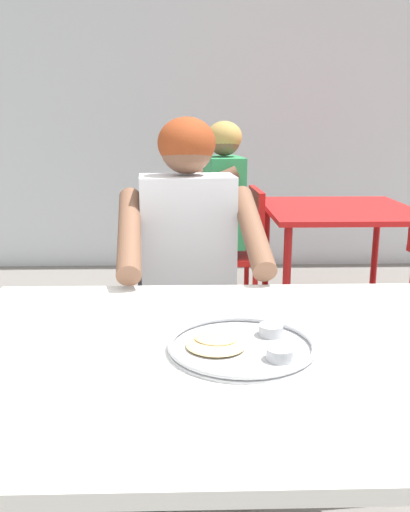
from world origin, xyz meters
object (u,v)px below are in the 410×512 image
(table_foreground, at_px, (224,375))
(table_background_red, at_px, (339,220))
(chair_red_left, at_px, (238,245))
(patron_background, at_px, (209,206))
(chair_foreground, at_px, (186,307))
(diner_foreground, at_px, (190,263))
(thali_tray, at_px, (242,345))

(table_foreground, bearing_deg, table_background_red, 68.45)
(chair_red_left, distance_m, patron_background, 0.31)
(table_foreground, distance_m, chair_red_left, 2.14)
(chair_foreground, relative_size, diner_foreground, 0.69)
(diner_foreground, relative_size, patron_background, 1.02)
(table_background_red, relative_size, chair_red_left, 1.13)
(table_background_red, bearing_deg, diner_foreground, -123.74)
(table_foreground, relative_size, thali_tray, 3.93)
(chair_red_left, bearing_deg, thali_tray, -94.89)
(thali_tray, height_order, chair_foreground, chair_foreground)
(table_background_red, bearing_deg, patron_background, -179.19)
(patron_background, bearing_deg, table_background_red, 0.81)
(table_background_red, distance_m, patron_background, 0.79)
(thali_tray, distance_m, patron_background, 2.09)
(chair_foreground, bearing_deg, table_foreground, -84.52)
(thali_tray, distance_m, chair_foreground, 1.01)
(chair_red_left, bearing_deg, patron_background, -166.69)
(table_foreground, bearing_deg, patron_background, 88.99)
(chair_foreground, bearing_deg, patron_background, 83.44)
(thali_tray, bearing_deg, patron_background, 90.05)
(table_background_red, bearing_deg, table_foreground, -111.55)
(table_background_red, distance_m, chair_red_left, 0.63)
(table_foreground, relative_size, patron_background, 1.06)
(diner_foreground, distance_m, patron_background, 1.35)
(chair_foreground, bearing_deg, table_background_red, 50.94)
(diner_foreground, xyz_separation_m, table_background_red, (0.90, 1.35, -0.10))
(diner_foreground, relative_size, chair_red_left, 1.51)
(table_background_red, bearing_deg, thali_tray, -110.57)
(patron_background, bearing_deg, table_foreground, -91.01)
(table_foreground, height_order, patron_background, patron_background)
(chair_foreground, height_order, table_background_red, chair_foreground)
(table_foreground, relative_size, table_background_red, 1.39)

